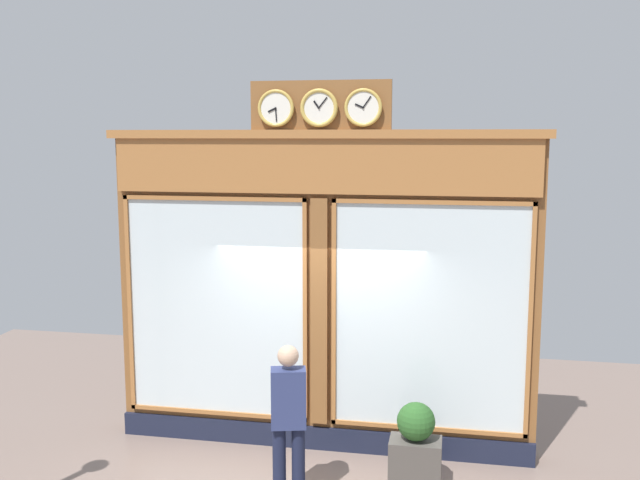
# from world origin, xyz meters

# --- Properties ---
(shop_facade) EXTENTS (5.19, 0.42, 4.44)m
(shop_facade) POSITION_xyz_m (-0.00, -0.13, 1.97)
(shop_facade) COLOR brown
(shop_facade) RESTS_ON ground_plane
(pedestrian) EXTENTS (0.40, 0.30, 1.69)m
(pedestrian) POSITION_xyz_m (0.08, 1.31, 0.93)
(pedestrian) COLOR #191E38
(pedestrian) RESTS_ON ground_plane
(planter_box) EXTENTS (0.56, 0.36, 0.57)m
(planter_box) POSITION_xyz_m (-1.20, 0.81, 0.28)
(planter_box) COLOR #4C4742
(planter_box) RESTS_ON ground_plane
(planter_shrub) EXTENTS (0.41, 0.41, 0.41)m
(planter_shrub) POSITION_xyz_m (-1.20, 0.81, 0.77)
(planter_shrub) COLOR #285623
(planter_shrub) RESTS_ON planter_box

